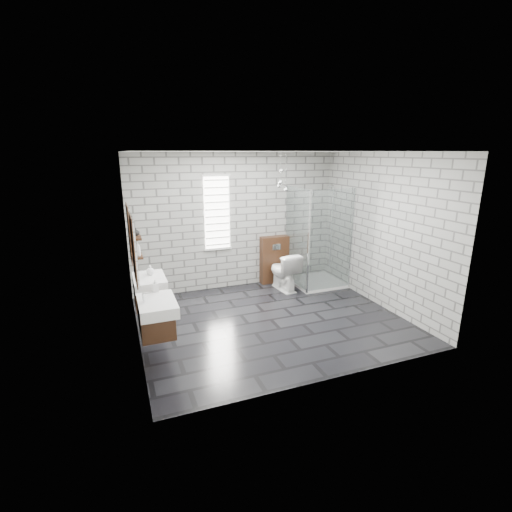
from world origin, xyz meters
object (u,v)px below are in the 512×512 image
cistern_panel (274,260)px  vanity_left (154,308)px  vanity_right (147,283)px  toilet (284,271)px  shower_enclosure (316,262)px

cistern_panel → vanity_left: bearing=-139.8°
vanity_right → toilet: vanity_right is taller
vanity_left → vanity_right: size_ratio=1.00×
vanity_left → toilet: bearing=33.9°
vanity_right → vanity_left: bearing=-90.0°
vanity_right → shower_enclosure: shower_enclosure is taller
cistern_panel → vanity_right: bearing=-154.6°
cistern_panel → shower_enclosure: size_ratio=0.49×
shower_enclosure → vanity_right: bearing=-167.3°
vanity_left → vanity_right: (0.00, 1.00, 0.00)m
cistern_panel → toilet: 0.48m
vanity_right → toilet: (2.71, 0.81, -0.37)m
vanity_right → cistern_panel: size_ratio=1.57×
vanity_left → shower_enclosure: (3.41, 1.77, -0.25)m
cistern_panel → shower_enclosure: bearing=-36.4°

